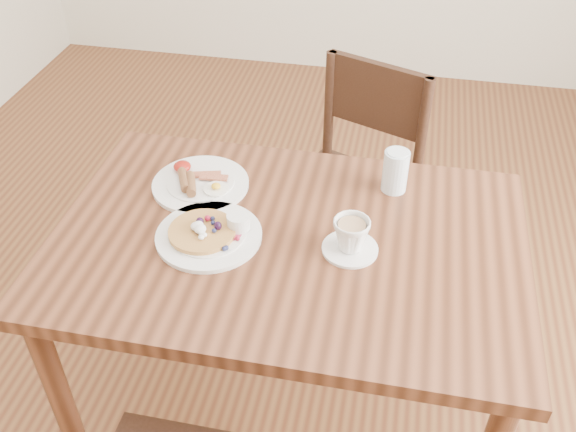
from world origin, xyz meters
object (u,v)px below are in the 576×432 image
object	(u,v)px
chair_far	(353,180)
teacup_saucer	(351,237)
water_glass	(395,171)
dining_table	(288,266)
breakfast_plate	(199,183)
pancake_plate	(210,233)

from	to	relation	value
chair_far	teacup_saucer	distance (m)	0.72
chair_far	teacup_saucer	size ratio (longest dim) A/B	6.29
water_glass	dining_table	bearing A→B (deg)	-133.50
water_glass	breakfast_plate	bearing A→B (deg)	-170.13
chair_far	breakfast_plate	distance (m)	0.67
chair_far	water_glass	bearing A→B (deg)	132.11
dining_table	chair_far	size ratio (longest dim) A/B	1.36
dining_table	chair_far	bearing A→B (deg)	80.60
chair_far	pancake_plate	world-z (taller)	chair_far
teacup_saucer	breakfast_plate	bearing A→B (deg)	157.73
chair_far	pancake_plate	size ratio (longest dim) A/B	3.26
dining_table	pancake_plate	xyz separation A→B (m)	(-0.19, -0.04, 0.11)
chair_far	dining_table	bearing A→B (deg)	102.37
dining_table	breakfast_plate	distance (m)	0.35
pancake_plate	teacup_saucer	distance (m)	0.35
chair_far	breakfast_plate	size ratio (longest dim) A/B	3.26
pancake_plate	water_glass	xyz separation A→B (m)	(0.44, 0.30, 0.05)
dining_table	water_glass	size ratio (longest dim) A/B	9.91
dining_table	teacup_saucer	distance (m)	0.21
pancake_plate	breakfast_plate	world-z (taller)	pancake_plate
dining_table	teacup_saucer	xyz separation A→B (m)	(0.16, -0.02, 0.14)
pancake_plate	water_glass	distance (m)	0.53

